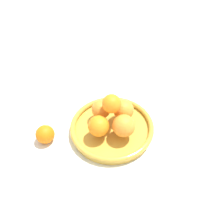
{
  "coord_description": "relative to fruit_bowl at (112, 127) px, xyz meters",
  "views": [
    {
      "loc": [
        0.54,
        -0.09,
        0.67
      ],
      "look_at": [
        0.0,
        0.0,
        0.1
      ],
      "focal_mm": 35.0,
      "sensor_mm": 36.0,
      "label": 1
    }
  ],
  "objects": [
    {
      "name": "stray_orange",
      "position": [
        0.01,
        -0.25,
        0.02
      ],
      "size": [
        0.07,
        0.07,
        0.07
      ],
      "primitive_type": "sphere",
      "color": "orange",
      "rests_on": "ground_plane"
    },
    {
      "name": "ground_plane",
      "position": [
        0.0,
        0.0,
        -0.02
      ],
      "size": [
        4.0,
        4.0,
        0.0
      ],
      "primitive_type": "plane",
      "color": "silver"
    },
    {
      "name": "orange_pile",
      "position": [
        0.0,
        0.0,
        0.07
      ],
      "size": [
        0.18,
        0.18,
        0.13
      ],
      "color": "orange",
      "rests_on": "fruit_bowl"
    },
    {
      "name": "fruit_bowl",
      "position": [
        0.0,
        0.0,
        0.0
      ],
      "size": [
        0.32,
        0.32,
        0.04
      ],
      "color": "gold",
      "rests_on": "ground_plane"
    }
  ]
}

